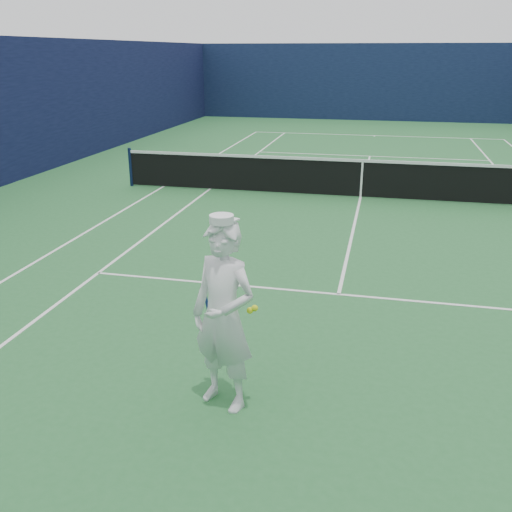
{
  "coord_description": "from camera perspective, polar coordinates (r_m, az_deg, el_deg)",
  "views": [
    {
      "loc": [
        0.55,
        -14.69,
        3.6
      ],
      "look_at": [
        -0.94,
        -8.1,
        1.17
      ],
      "focal_mm": 40.0,
      "sensor_mm": 36.0,
      "label": 1
    }
  ],
  "objects": [
    {
      "name": "ground",
      "position": [
        15.13,
        10.4,
        5.73
      ],
      "size": [
        80.0,
        80.0,
        0.0
      ],
      "primitive_type": "plane",
      "color": "#266331",
      "rests_on": "ground"
    },
    {
      "name": "tennis_net",
      "position": [
        15.01,
        10.53,
        7.78
      ],
      "size": [
        12.88,
        0.09,
        1.07
      ],
      "color": "#141E4C",
      "rests_on": "ground"
    },
    {
      "name": "windscreen_fence",
      "position": [
        14.78,
        10.88,
        13.26
      ],
      "size": [
        20.12,
        36.12,
        4.0
      ],
      "color": "#0F193A",
      "rests_on": "ground"
    },
    {
      "name": "court_markings",
      "position": [
        15.13,
        10.4,
        5.74
      ],
      "size": [
        11.03,
        23.83,
        0.01
      ],
      "color": "white",
      "rests_on": "ground"
    },
    {
      "name": "tennis_player",
      "position": [
        5.89,
        -3.25,
        -6.05
      ],
      "size": [
        0.88,
        0.75,
        2.11
      ],
      "rotation": [
        0.0,
        0.0,
        -0.37
      ],
      "color": "white",
      "rests_on": "ground"
    }
  ]
}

